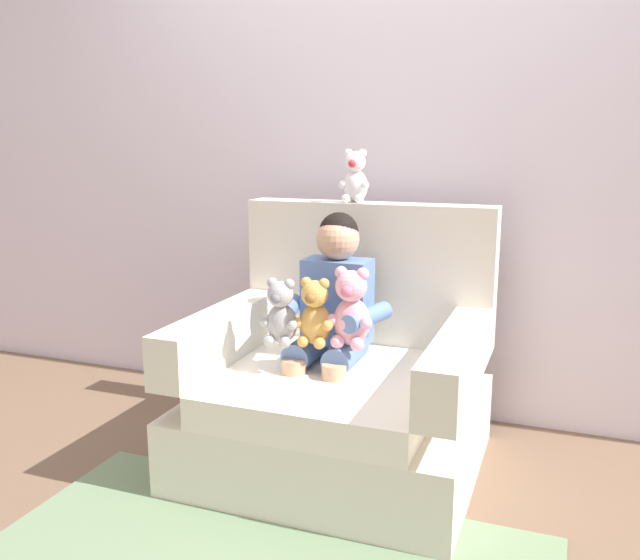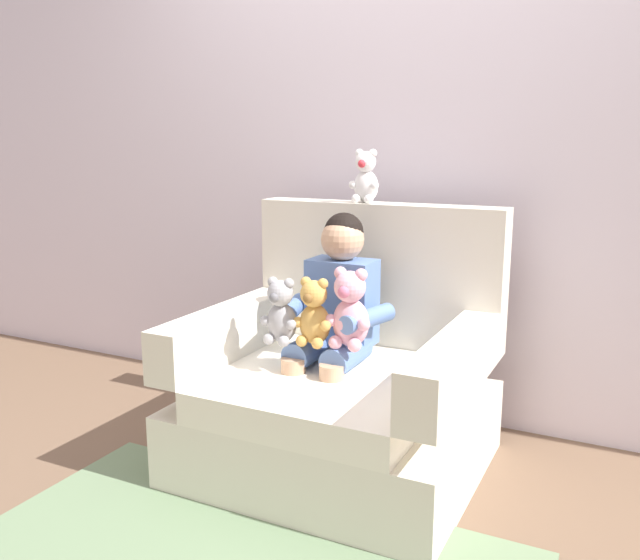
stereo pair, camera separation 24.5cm
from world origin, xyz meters
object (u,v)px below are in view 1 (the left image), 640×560
at_px(plush_grey, 281,314).
at_px(armchair, 341,387).
at_px(plush_pink, 351,310).
at_px(plush_honey, 315,314).
at_px(plush_white_on_backrest, 355,178).
at_px(seated_child, 332,308).

bearing_deg(plush_grey, armchair, 44.66).
bearing_deg(armchair, plush_pink, -55.23).
distance_m(plush_pink, plush_honey, 0.14).
xyz_separation_m(plush_pink, plush_grey, (-0.25, -0.07, -0.02)).
xyz_separation_m(plush_grey, plush_honey, (0.12, 0.03, 0.00)).
xyz_separation_m(plush_pink, plush_honey, (-0.13, -0.04, -0.02)).
height_order(plush_honey, plush_white_on_backrest, plush_white_on_backrest).
distance_m(plush_pink, plush_white_on_backrest, 0.65).
distance_m(plush_pink, plush_grey, 0.26).
distance_m(armchair, plush_pink, 0.37).
relative_size(plush_grey, plush_white_on_backrest, 1.12).
relative_size(armchair, plush_pink, 3.58).
xyz_separation_m(seated_child, plush_honey, (-0.01, -0.16, 0.02)).
xyz_separation_m(seated_child, plush_white_on_backrest, (-0.01, 0.32, 0.49)).
relative_size(plush_honey, plush_white_on_backrest, 1.15).
height_order(seated_child, plush_white_on_backrest, plush_white_on_backrest).
height_order(seated_child, plush_grey, seated_child).
relative_size(seated_child, plush_pink, 2.76).
bearing_deg(plush_honey, seated_child, 83.53).
bearing_deg(plush_honey, armchair, 63.80).
relative_size(plush_grey, plush_honey, 0.98).
bearing_deg(seated_child, plush_white_on_backrest, 87.68).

